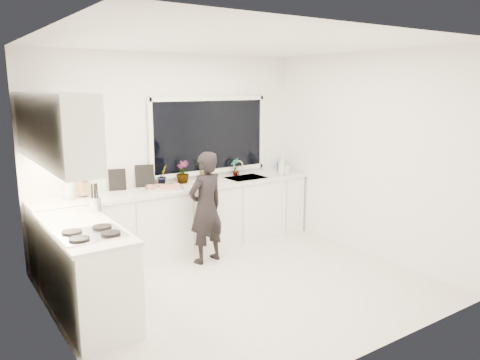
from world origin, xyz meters
TOP-DOWN VIEW (x-y plane):
  - floor at (0.00, 0.00)m, footprint 4.00×3.50m
  - wall_back at (0.00, 1.76)m, footprint 4.00×0.02m
  - wall_left at (-2.01, 0.00)m, footprint 0.02×3.50m
  - wall_right at (2.01, 0.00)m, footprint 0.02×3.50m
  - ceiling at (0.00, 0.00)m, footprint 4.00×3.50m
  - window at (0.60, 1.73)m, footprint 1.80×0.02m
  - base_cabinets_back at (0.00, 1.45)m, footprint 3.92×0.58m
  - base_cabinets_left at (-1.67, 0.35)m, footprint 0.58×1.60m
  - countertop_back at (0.00, 1.44)m, footprint 3.94×0.62m
  - countertop_left at (-1.67, 0.35)m, footprint 0.62×1.60m
  - upper_cabinets at (-1.79, 0.70)m, footprint 0.34×2.10m
  - sink at (1.05, 1.45)m, footprint 0.58×0.42m
  - faucet at (1.05, 1.65)m, footprint 0.03×0.03m
  - stovetop at (-1.69, -0.00)m, footprint 0.56×0.48m
  - person at (0.04, 0.90)m, footprint 0.58×0.44m
  - pizza_tray at (-0.29, 1.42)m, footprint 0.56×0.48m
  - pizza at (-0.29, 1.42)m, footprint 0.50×0.43m
  - watering_can at (1.85, 1.61)m, footprint 0.18×0.18m
  - paper_towel_roll at (-1.48, 1.55)m, footprint 0.13×0.13m
  - knife_block at (-1.30, 1.59)m, footprint 0.16×0.15m
  - utensil_crock at (-1.40, 0.80)m, footprint 0.16×0.16m
  - picture_frame_large at (-0.83, 1.69)m, footprint 0.22×0.08m
  - picture_frame_small at (-0.45, 1.69)m, footprint 0.25×0.09m
  - herb_plants at (0.34, 1.61)m, footprint 1.34×0.29m
  - soap_bottles at (1.64, 1.30)m, footprint 0.22×0.13m

SIDE VIEW (x-z plane):
  - floor at x=0.00m, z-range -0.02..0.00m
  - base_cabinets_back at x=0.00m, z-range 0.00..0.88m
  - base_cabinets_left at x=-1.67m, z-range 0.00..0.88m
  - person at x=0.04m, z-range 0.00..1.45m
  - sink at x=1.05m, z-range 0.80..0.94m
  - countertop_back at x=0.00m, z-range 0.88..0.92m
  - countertop_left at x=-1.67m, z-range 0.88..0.92m
  - stovetop at x=-1.69m, z-range 0.92..0.95m
  - pizza_tray at x=-0.29m, z-range 0.92..0.95m
  - pizza at x=-0.29m, z-range 0.95..0.96m
  - watering_can at x=1.85m, z-range 0.92..1.05m
  - utensil_crock at x=-1.40m, z-range 0.92..1.08m
  - faucet at x=1.05m, z-range 0.92..1.14m
  - knife_block at x=-1.30m, z-range 0.92..1.14m
  - paper_towel_roll at x=-1.48m, z-range 0.92..1.18m
  - soap_bottles at x=1.64m, z-range 0.91..1.21m
  - picture_frame_large at x=-0.83m, z-range 0.92..1.20m
  - picture_frame_small at x=-0.45m, z-range 0.92..1.22m
  - herb_plants at x=0.34m, z-range 0.91..1.23m
  - wall_back at x=0.00m, z-range 0.00..2.70m
  - wall_left at x=-2.01m, z-range 0.00..2.70m
  - wall_right at x=2.01m, z-range 0.00..2.70m
  - window at x=0.60m, z-range 1.05..2.05m
  - upper_cabinets at x=-1.79m, z-range 1.50..2.20m
  - ceiling at x=0.00m, z-range 2.70..2.72m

